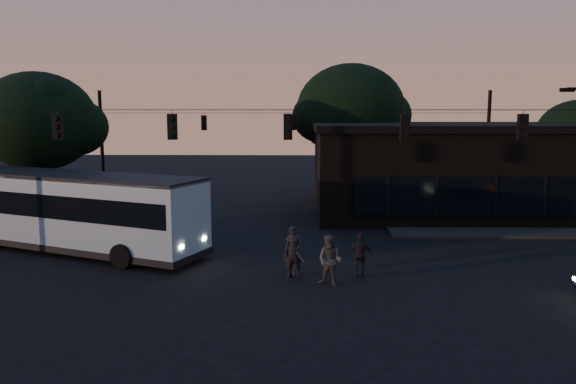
{
  "coord_description": "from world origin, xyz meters",
  "views": [
    {
      "loc": [
        0.48,
        -17.82,
        6.19
      ],
      "look_at": [
        0.0,
        4.0,
        3.0
      ],
      "focal_mm": 35.0,
      "sensor_mm": 36.0,
      "label": 1
    }
  ],
  "objects_px": {
    "pedestrian_a": "(294,252)",
    "pedestrian_b": "(330,260)",
    "pedestrian_c": "(360,255)",
    "bus": "(76,208)",
    "building": "(442,169)",
    "pedestrian_d": "(294,255)"
  },
  "relations": [
    {
      "from": "building",
      "to": "pedestrian_a",
      "type": "height_order",
      "value": "building"
    },
    {
      "from": "building",
      "to": "pedestrian_c",
      "type": "height_order",
      "value": "building"
    },
    {
      "from": "pedestrian_b",
      "to": "pedestrian_d",
      "type": "bearing_deg",
      "value": 165.89
    },
    {
      "from": "pedestrian_c",
      "to": "pedestrian_d",
      "type": "height_order",
      "value": "pedestrian_c"
    },
    {
      "from": "building",
      "to": "pedestrian_b",
      "type": "bearing_deg",
      "value": -117.3
    },
    {
      "from": "building",
      "to": "pedestrian_a",
      "type": "relative_size",
      "value": 8.0
    },
    {
      "from": "pedestrian_b",
      "to": "pedestrian_d",
      "type": "xyz_separation_m",
      "value": [
        -1.29,
        1.13,
        -0.1
      ]
    },
    {
      "from": "pedestrian_a",
      "to": "pedestrian_b",
      "type": "xyz_separation_m",
      "value": [
        1.29,
        -0.98,
        -0.05
      ]
    },
    {
      "from": "bus",
      "to": "pedestrian_d",
      "type": "bearing_deg",
      "value": 2.92
    },
    {
      "from": "pedestrian_b",
      "to": "bus",
      "type": "bearing_deg",
      "value": -175.96
    },
    {
      "from": "pedestrian_a",
      "to": "pedestrian_b",
      "type": "height_order",
      "value": "pedestrian_a"
    },
    {
      "from": "pedestrian_a",
      "to": "building",
      "type": "bearing_deg",
      "value": 59.32
    },
    {
      "from": "pedestrian_a",
      "to": "pedestrian_d",
      "type": "height_order",
      "value": "pedestrian_a"
    },
    {
      "from": "pedestrian_d",
      "to": "pedestrian_b",
      "type": "bearing_deg",
      "value": 178.69
    },
    {
      "from": "building",
      "to": "pedestrian_a",
      "type": "xyz_separation_m",
      "value": [
        -8.76,
        -13.48,
        -1.74
      ]
    },
    {
      "from": "bus",
      "to": "pedestrian_d",
      "type": "relative_size",
      "value": 7.55
    },
    {
      "from": "pedestrian_a",
      "to": "pedestrian_b",
      "type": "relative_size",
      "value": 1.05
    },
    {
      "from": "pedestrian_c",
      "to": "pedestrian_d",
      "type": "relative_size",
      "value": 1.03
    },
    {
      "from": "pedestrian_b",
      "to": "pedestrian_d",
      "type": "relative_size",
      "value": 1.12
    },
    {
      "from": "pedestrian_c",
      "to": "bus",
      "type": "bearing_deg",
      "value": -18.83
    },
    {
      "from": "pedestrian_b",
      "to": "pedestrian_a",
      "type": "bearing_deg",
      "value": 170.19
    },
    {
      "from": "pedestrian_a",
      "to": "pedestrian_d",
      "type": "bearing_deg",
      "value": 88.94
    }
  ]
}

